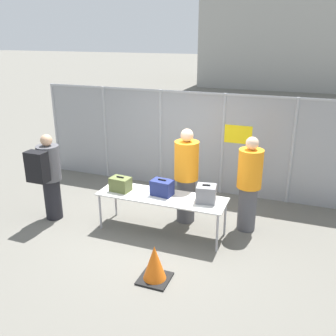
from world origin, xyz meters
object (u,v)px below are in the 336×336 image
object	(u,v)px
traffic_cone	(155,264)
suitcase_navy	(162,188)
utility_trailer	(296,150)
security_worker_near	(186,175)
suitcase_olive	(121,184)
inspection_table	(162,198)
traveler_hooded	(48,174)
suitcase_grey	(206,194)
security_worker_far	(249,183)

from	to	relation	value
traffic_cone	suitcase_navy	bearing A→B (deg)	107.24
utility_trailer	security_worker_near	bearing A→B (deg)	-113.18
suitcase_navy	suitcase_olive	bearing A→B (deg)	-172.73
utility_trailer	suitcase_navy	bearing A→B (deg)	-113.64
inspection_table	utility_trailer	size ratio (longest dim) A/B	0.63
suitcase_olive	utility_trailer	distance (m)	5.71
inspection_table	traveler_hooded	bearing A→B (deg)	-172.48
suitcase_grey	traveler_hooded	size ratio (longest dim) A/B	0.22
suitcase_olive	traffic_cone	bearing A→B (deg)	-47.13
traveler_hooded	utility_trailer	xyz separation A→B (m)	(4.32, 5.15, -0.51)
inspection_table	traffic_cone	size ratio (longest dim) A/B	4.09
suitcase_navy	traffic_cone	xyz separation A→B (m)	(0.44, -1.43, -0.60)
traffic_cone	traveler_hooded	bearing A→B (deg)	157.82
suitcase_navy	traffic_cone	size ratio (longest dim) A/B	0.70
suitcase_olive	utility_trailer	xyz separation A→B (m)	(2.89, 4.90, -0.43)
traveler_hooded	security_worker_near	world-z (taller)	security_worker_near
utility_trailer	traffic_cone	distance (m)	6.45
inspection_table	traffic_cone	xyz separation A→B (m)	(0.44, -1.38, -0.42)
traveler_hooded	suitcase_grey	bearing A→B (deg)	6.16
suitcase_olive	traffic_cone	size ratio (longest dim) A/B	0.67
inspection_table	suitcase_navy	world-z (taller)	suitcase_navy
traveler_hooded	suitcase_olive	bearing A→B (deg)	9.34
traffic_cone	suitcase_olive	bearing A→B (deg)	132.87
suitcase_grey	traffic_cone	world-z (taller)	suitcase_grey
security_worker_far	suitcase_olive	bearing A→B (deg)	0.53
suitcase_olive	security_worker_near	bearing A→B (deg)	31.10
inspection_table	suitcase_grey	world-z (taller)	suitcase_grey
traveler_hooded	traffic_cone	xyz separation A→B (m)	(2.66, -1.09, -0.68)
suitcase_navy	suitcase_grey	bearing A→B (deg)	0.19
utility_trailer	inspection_table	bearing A→B (deg)	-113.33
suitcase_olive	traveler_hooded	world-z (taller)	traveler_hooded
security_worker_far	traffic_cone	world-z (taller)	security_worker_far
traveler_hooded	security_worker_far	distance (m)	3.80
suitcase_grey	traffic_cone	xyz separation A→B (m)	(-0.38, -1.43, -0.61)
inspection_table	security_worker_near	size ratio (longest dim) A/B	1.27
inspection_table	utility_trailer	distance (m)	5.29
traveler_hooded	traffic_cone	size ratio (longest dim) A/B	2.99
inspection_table	security_worker_far	world-z (taller)	security_worker_far
traveler_hooded	security_worker_far	world-z (taller)	security_worker_far
suitcase_olive	suitcase_navy	xyz separation A→B (m)	(0.79, 0.10, 0.01)
suitcase_navy	security_worker_near	distance (m)	0.62
suitcase_grey	traveler_hooded	distance (m)	3.06
suitcase_olive	utility_trailer	world-z (taller)	suitcase_olive
suitcase_grey	traffic_cone	distance (m)	1.60
security_worker_far	security_worker_near	bearing A→B (deg)	-13.50
suitcase_navy	security_worker_far	xyz separation A→B (m)	(1.45, 0.62, 0.06)
suitcase_olive	traveler_hooded	xyz separation A→B (m)	(-1.43, -0.24, 0.09)
security_worker_near	traffic_cone	bearing A→B (deg)	77.99
traveler_hooded	utility_trailer	distance (m)	6.74
utility_trailer	security_worker_far	bearing A→B (deg)	-98.81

